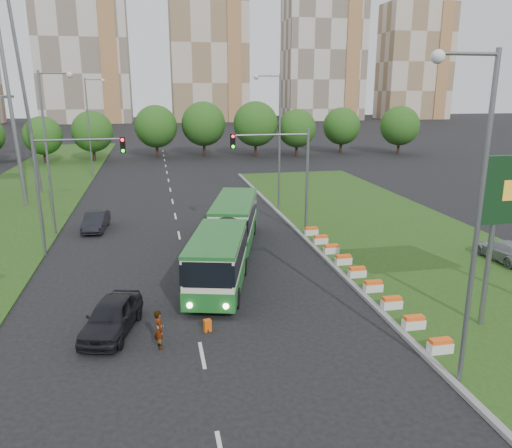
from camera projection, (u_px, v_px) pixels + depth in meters
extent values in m
plane|color=black|center=(247.00, 294.00, 27.06)|extent=(360.00, 360.00, 0.00)
cube|color=#214313|center=(399.00, 237.00, 37.12)|extent=(14.00, 60.00, 0.15)
cube|color=gray|center=(309.00, 242.00, 35.77)|extent=(0.30, 60.00, 0.18)
cube|color=#214313|center=(12.00, 206.00, 47.22)|extent=(12.00, 110.00, 0.10)
cylinder|color=slate|center=(487.00, 270.00, 22.59)|extent=(0.24, 0.24, 5.60)
cylinder|color=slate|center=(307.00, 184.00, 36.70)|extent=(0.20, 0.20, 8.00)
cylinder|color=slate|center=(271.00, 135.00, 35.23)|extent=(5.50, 0.14, 0.14)
cube|color=black|center=(233.00, 141.00, 34.80)|extent=(0.32, 0.32, 1.00)
cylinder|color=slate|center=(39.00, 197.00, 32.21)|extent=(0.20, 0.20, 8.00)
cylinder|color=slate|center=(78.00, 140.00, 31.80)|extent=(5.50, 0.14, 0.14)
cube|color=black|center=(123.00, 145.00, 32.43)|extent=(0.32, 0.32, 1.00)
cube|color=beige|center=(82.00, 39.00, 157.25)|extent=(28.00, 15.00, 52.00)
cube|color=beige|center=(208.00, 44.00, 165.23)|extent=(25.00, 15.00, 50.00)
cube|color=beige|center=(323.00, 51.00, 173.34)|extent=(27.00, 15.00, 47.00)
cube|color=beige|center=(415.00, 62.00, 181.01)|extent=(24.00, 14.00, 40.00)
cube|color=silver|center=(237.00, 260.00, 26.91)|extent=(2.56, 7.05, 2.76)
cube|color=silver|center=(217.00, 219.00, 35.47)|extent=(2.56, 8.59, 2.76)
cylinder|color=black|center=(226.00, 239.00, 30.84)|extent=(2.56, 1.28, 2.56)
cube|color=#1B6124|center=(238.00, 276.00, 27.16)|extent=(2.64, 7.10, 0.97)
cube|color=#1B6124|center=(217.00, 231.00, 35.71)|extent=(2.64, 8.64, 0.97)
cube|color=black|center=(237.00, 252.00, 26.79)|extent=(2.64, 7.10, 1.07)
cube|color=black|center=(216.00, 213.00, 35.35)|extent=(2.64, 8.64, 1.07)
imported|color=black|center=(112.00, 316.00, 22.53)|extent=(3.01, 5.02, 1.60)
imported|color=black|center=(96.00, 221.00, 39.05)|extent=(1.88, 4.50, 1.45)
imported|color=gray|center=(506.00, 251.00, 31.63)|extent=(2.01, 4.64, 1.33)
imported|color=gray|center=(159.00, 329.00, 21.21)|extent=(0.53, 0.69, 1.71)
cube|color=#E5540C|center=(207.00, 325.00, 22.80)|extent=(0.33, 0.28, 0.56)
cylinder|color=black|center=(208.00, 331.00, 22.73)|extent=(0.04, 0.13, 0.13)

